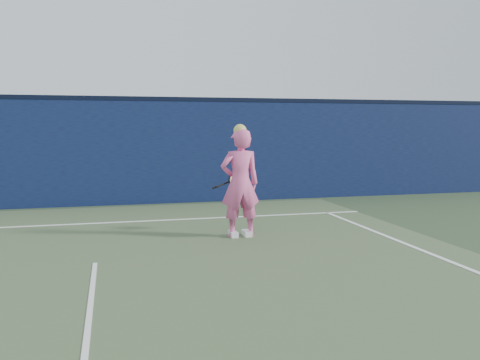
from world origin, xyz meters
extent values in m
plane|color=#31482C|center=(0.00, 0.00, 0.00)|extent=(80.00, 80.00, 0.00)
cube|color=#51623D|center=(0.00, -2.00, 0.00)|extent=(11.00, 16.00, 0.01)
cube|color=#0E123D|center=(0.00, 6.50, 1.25)|extent=(24.00, 0.40, 2.50)
cube|color=black|center=(0.00, 6.50, 2.55)|extent=(24.00, 0.42, 0.10)
imported|color=pink|center=(2.37, 2.19, 0.92)|extent=(0.68, 0.45, 1.85)
sphere|color=#D8CE61|center=(2.37, 2.19, 1.82)|extent=(0.22, 0.22, 0.22)
cube|color=white|center=(2.49, 2.19, 0.05)|extent=(0.12, 0.28, 0.10)
cube|color=white|center=(2.25, 2.19, 0.05)|extent=(0.12, 0.28, 0.10)
torus|color=black|center=(2.40, 2.68, 0.93)|extent=(0.30, 0.22, 0.32)
torus|color=gold|center=(2.40, 2.68, 0.93)|extent=(0.24, 0.17, 0.27)
cylinder|color=beige|center=(2.40, 2.68, 0.93)|extent=(0.24, 0.17, 0.26)
cylinder|color=black|center=(2.16, 2.63, 0.86)|extent=(0.28, 0.14, 0.11)
cylinder|color=black|center=(2.03, 2.60, 0.82)|extent=(0.14, 0.09, 0.07)
cube|color=white|center=(0.00, 4.00, 0.01)|extent=(11.00, 0.08, 0.01)
cube|color=white|center=(0.00, -2.00, 0.01)|extent=(0.06, 6.00, 0.01)
camera|label=1|loc=(0.25, -6.12, 1.89)|focal=38.00mm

